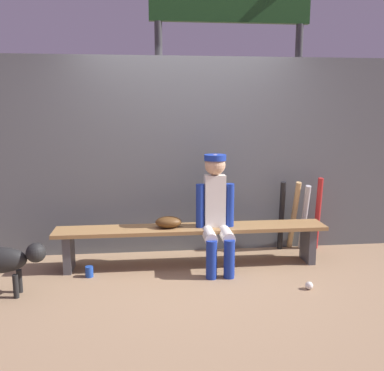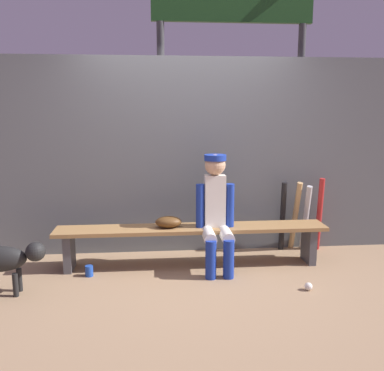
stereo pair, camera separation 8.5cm
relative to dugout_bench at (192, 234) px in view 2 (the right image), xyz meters
name	(u,v)px [view 2 (the right image)]	position (x,y,z in m)	size (l,w,h in m)	color
ground_plane	(192,265)	(0.00, 0.00, -0.35)	(30.00, 30.00, 0.00)	#937556
chainlink_fence	(188,157)	(0.00, 0.52, 0.78)	(5.17, 0.03, 2.26)	#595E63
dugout_bench	(192,234)	(0.00, 0.00, 0.00)	(2.90, 0.36, 0.44)	olive
player_seated	(216,209)	(0.24, -0.10, 0.30)	(0.41, 0.55, 1.21)	silver
baseball_glove	(168,222)	(-0.25, 0.00, 0.15)	(0.28, 0.20, 0.12)	#593819
bat_aluminum_black	(283,216)	(1.11, 0.39, 0.07)	(0.06, 0.06, 0.85)	black
bat_wood_tan	(295,216)	(1.27, 0.40, 0.07)	(0.06, 0.06, 0.86)	tan
bat_aluminum_silver	(306,218)	(1.39, 0.36, 0.06)	(0.06, 0.06, 0.82)	#B7B7BC
bat_aluminum_red	(319,214)	(1.56, 0.37, 0.09)	(0.06, 0.06, 0.88)	#B22323
baseball	(308,286)	(1.03, -0.74, -0.31)	(0.07, 0.07, 0.07)	white
cup_on_ground	(89,271)	(-1.07, -0.21, -0.29)	(0.08, 0.08, 0.11)	#1E47AD
cup_on_bench	(203,220)	(0.13, 0.06, 0.14)	(0.08, 0.08, 0.11)	silver
scoreboard	(237,25)	(0.73, 1.43, 2.41)	(2.41, 0.27, 3.87)	#3F3F42
dog	(4,259)	(-1.77, -0.57, -0.01)	(0.84, 0.20, 0.49)	black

